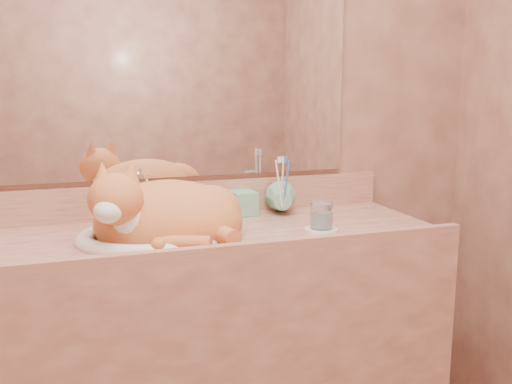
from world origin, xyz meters
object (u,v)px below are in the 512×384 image
object	(u,v)px
vanity_counter	(189,361)
sink_basin	(157,214)
soap_dispenser	(248,191)
toothbrush_cup	(283,202)
water_glass	(322,216)
cat	(162,213)

from	to	relation	value
vanity_counter	sink_basin	world-z (taller)	sink_basin
soap_dispenser	toothbrush_cup	distance (m)	0.13
soap_dispenser	water_glass	xyz separation A→B (m)	(0.16, -0.26, -0.04)
cat	sink_basin	bearing A→B (deg)	158.27
soap_dispenser	water_glass	distance (m)	0.31
sink_basin	cat	size ratio (longest dim) A/B	1.04
sink_basin	cat	xyz separation A→B (m)	(0.01, -0.01, 0.01)
cat	soap_dispenser	world-z (taller)	cat
vanity_counter	water_glass	bearing A→B (deg)	-14.47
soap_dispenser	toothbrush_cup	size ratio (longest dim) A/B	1.67
sink_basin	soap_dispenser	bearing A→B (deg)	27.33
cat	toothbrush_cup	bearing A→B (deg)	35.83
toothbrush_cup	water_glass	distance (m)	0.23
vanity_counter	toothbrush_cup	bearing A→B (deg)	18.40
vanity_counter	toothbrush_cup	size ratio (longest dim) A/B	14.26
soap_dispenser	water_glass	bearing A→B (deg)	-60.99
cat	water_glass	xyz separation A→B (m)	(0.49, -0.07, -0.03)
sink_basin	vanity_counter	bearing A→B (deg)	12.10
vanity_counter	sink_basin	size ratio (longest dim) A/B	3.39
vanity_counter	toothbrush_cup	xyz separation A→B (m)	(0.37, 0.12, 0.48)
cat	water_glass	size ratio (longest dim) A/B	5.50
vanity_counter	water_glass	distance (m)	0.64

